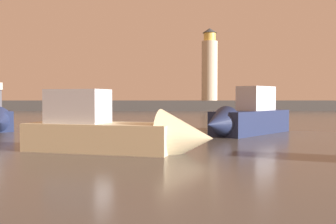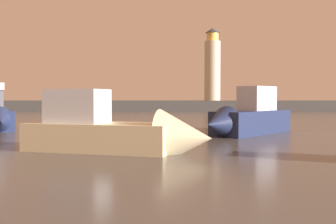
{
  "view_description": "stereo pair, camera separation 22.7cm",
  "coord_description": "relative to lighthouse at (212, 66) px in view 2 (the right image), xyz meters",
  "views": [
    {
      "loc": [
        -0.73,
        -1.48,
        2.49
      ],
      "look_at": [
        -0.32,
        21.09,
        1.67
      ],
      "focal_mm": 42.26,
      "sensor_mm": 36.0,
      "label": 1
    },
    {
      "loc": [
        -0.5,
        -1.48,
        2.49
      ],
      "look_at": [
        -0.32,
        21.09,
        1.67
      ],
      "focal_mm": 42.26,
      "sensor_mm": 36.0,
      "label": 2
    }
  ],
  "objects": [
    {
      "name": "lighthouse",
      "position": [
        0.0,
        0.0,
        0.0
      ],
      "size": [
        3.09,
        3.09,
        14.09
      ],
      "color": "beige",
      "rests_on": "breakwater"
    },
    {
      "name": "breakwater",
      "position": [
        -8.79,
        0.0,
        -7.64
      ],
      "size": [
        67.09,
        4.94,
        1.93
      ],
      "primitive_type": "cube",
      "color": "#423F3D",
      "rests_on": "ground_plane"
    },
    {
      "name": "motorboat_0",
      "position": [
        -11.23,
        -59.03,
        -7.68
      ],
      "size": [
        9.13,
        4.92,
        3.44
      ],
      "color": "beige",
      "rests_on": "ground_plane"
    },
    {
      "name": "motorboat_2",
      "position": [
        -3.8,
        -50.66,
        -7.5
      ],
      "size": [
        7.56,
        8.05,
        3.49
      ],
      "color": "#1E284C",
      "rests_on": "ground_plane"
    },
    {
      "name": "ground_plane",
      "position": [
        -8.79,
        -37.88,
        -8.6
      ],
      "size": [
        227.31,
        227.31,
        0.0
      ],
      "primitive_type": "plane",
      "color": "#4C4742"
    }
  ]
}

